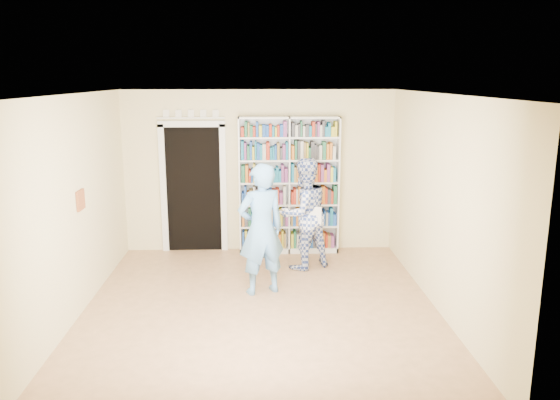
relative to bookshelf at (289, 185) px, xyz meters
name	(u,v)px	position (x,y,z in m)	size (l,w,h in m)	color
floor	(261,308)	(-0.49, -2.34, -1.15)	(5.00, 5.00, 0.00)	#926946
ceiling	(259,94)	(-0.49, -2.34, 1.55)	(5.00, 5.00, 0.00)	white
wall_back	(259,172)	(-0.49, 0.16, 0.20)	(4.50, 4.50, 0.00)	beige
wall_left	(74,208)	(-2.74, -2.34, 0.20)	(5.00, 5.00, 0.00)	beige
wall_right	(441,204)	(1.76, -2.34, 0.20)	(5.00, 5.00, 0.00)	beige
bookshelf	(289,185)	(0.00, 0.00, 0.00)	(1.65, 0.31, 2.27)	white
doorway	(193,182)	(-1.59, 0.13, 0.03)	(1.10, 0.08, 2.43)	black
wall_art	(81,200)	(-2.72, -2.14, 0.25)	(0.03, 0.25, 0.25)	brown
man_blue	(261,229)	(-0.47, -1.80, -0.25)	(0.65, 0.43, 1.80)	#5F99D4
man_plaid	(304,214)	(0.18, -0.81, -0.29)	(0.83, 0.65, 1.71)	#2E428D
paper_sheet	(315,216)	(0.33, -1.04, -0.26)	(0.19, 0.01, 0.26)	white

